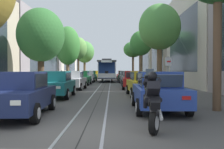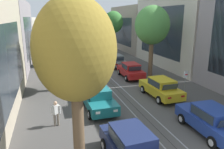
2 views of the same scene
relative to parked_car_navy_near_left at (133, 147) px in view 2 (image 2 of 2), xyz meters
The scene contains 31 objects.
ground_plane 21.02m from the parked_car_navy_near_left, 83.11° to the left, with size 160.00×160.00×0.00m, color #4C4947.
trolley_track_rails 24.75m from the parked_car_navy_near_left, 84.15° to the left, with size 1.14×65.60×0.01m.
building_facade_left 23.79m from the parked_car_navy_near_left, 110.17° to the left, with size 5.83×57.30×8.42m.
building_facade_right 25.94m from the parked_car_navy_near_left, 59.34° to the left, with size 5.63×57.30×10.58m.
parked_car_navy_near_left is the anchor object (origin of this frame).
parked_car_teal_second_left 6.18m from the parked_car_navy_near_left, 90.94° to the left, with size 2.04×4.38×1.58m.
parked_car_white_mid_left 12.42m from the parked_car_navy_near_left, 90.24° to the left, with size 2.12×4.41×1.58m.
parked_car_green_fourth_left 19.39m from the parked_car_navy_near_left, 90.44° to the left, with size 2.08×4.40×1.58m.
parked_car_white_fifth_left 25.75m from the parked_car_navy_near_left, 90.29° to the left, with size 2.00×4.36×1.58m.
parked_car_green_sixth_left 31.76m from the parked_car_navy_near_left, 90.22° to the left, with size 2.13×4.42×1.58m.
parked_car_yellow_far_left 38.89m from the parked_car_navy_near_left, 90.14° to the left, with size 2.09×4.40×1.58m.
parked_car_blue_near_right 5.28m from the parked_car_navy_near_left, 13.03° to the left, with size 2.07×4.39×1.58m.
parked_car_yellow_second_right 8.83m from the parked_car_navy_near_left, 53.12° to the left, with size 2.11×4.41×1.58m.
parked_car_red_mid_right 14.26m from the parked_car_navy_near_left, 68.83° to the left, with size 2.11×4.41×1.58m.
parked_car_grey_fourth_right 19.52m from the parked_car_navy_near_left, 74.41° to the left, with size 2.06×4.39×1.58m.
parked_car_grey_fifth_right 25.47m from the parked_car_navy_near_left, 78.22° to the left, with size 2.01×4.36×1.58m.
parked_car_green_sixth_right 31.06m from the parked_car_navy_near_left, 80.40° to the left, with size 2.12×4.41×1.58m.
parked_car_red_far_right 36.81m from the parked_car_navy_near_left, 81.94° to the left, with size 2.14×4.42×1.58m.
street_tree_kerb_left_near 4.85m from the parked_car_navy_near_left, 157.65° to the left, with size 3.36×3.46×7.21m.
street_tree_kerb_left_second 12.13m from the parked_car_navy_near_left, 102.21° to the left, with size 3.79×3.81×6.63m.
street_tree_kerb_left_mid 22.34m from the parked_car_navy_near_left, 95.63° to the left, with size 3.04×2.87×7.03m.
street_tree_kerb_left_fourth 31.76m from the parked_car_navy_near_left, 93.87° to the left, with size 2.78×2.85×6.96m.
street_tree_kerb_left_far 41.99m from the parked_car_navy_near_left, 93.08° to the left, with size 3.86×3.91×7.54m.
street_tree_kerb_right_second 16.03m from the parked_car_navy_near_left, 60.75° to the left, with size 3.70×3.50×7.53m.
street_tree_kerb_right_mid 28.23m from the parked_car_navy_near_left, 74.63° to the left, with size 3.15×2.91×7.27m.
street_tree_kerb_right_fourth 40.30m from the parked_car_navy_near_left, 79.47° to the left, with size 3.66×3.83×7.19m.
cable_car_trolley 28.75m from the parked_car_navy_near_left, 84.97° to the left, with size 2.68×9.15×3.28m.
pedestrian_on_left_pavement 5.48m from the parked_car_navy_near_left, 123.73° to the left, with size 0.55×0.39×1.56m.
pedestrian_on_right_pavement 22.99m from the parked_car_navy_near_left, 97.72° to the left, with size 0.55×0.42×1.64m.
pedestrian_crossing_far 28.98m from the parked_car_navy_near_left, 97.39° to the left, with size 0.55×0.40×1.69m.
street_sign_post 8.72m from the parked_car_navy_near_left, 41.12° to the left, with size 0.36×0.08×2.45m.
Camera 2 is at (-5.80, -5.58, 6.34)m, focal length 34.89 mm.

